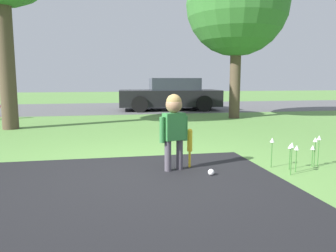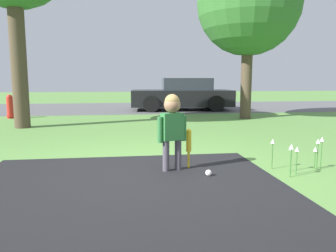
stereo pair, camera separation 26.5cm
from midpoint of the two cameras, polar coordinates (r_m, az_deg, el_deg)
name	(u,v)px [view 2 (the right image)]	position (r m, az deg, el deg)	size (l,w,h in m)	color
ground_plane	(148,174)	(4.24, -1.74, -8.33)	(60.00, 60.00, 0.00)	#5B8C42
street_strip	(130,107)	(14.44, -6.06, 3.23)	(40.00, 6.00, 0.01)	#59595B
child	(172,121)	(4.27, 2.50, 0.80)	(0.40, 0.23, 1.01)	#4C4751
baseball_bat	(189,143)	(4.47, 5.33, -2.92)	(0.07, 0.07, 0.54)	yellow
sports_ball	(209,173)	(4.19, 8.89, -8.08)	(0.08, 0.08, 0.08)	white
fire_hydrant	(10,107)	(11.32, -25.21, 3.05)	(0.26, 0.24, 0.75)	red
parked_car	(182,95)	(13.17, 3.12, 5.42)	(4.06, 2.13, 1.27)	black
tree_near_driveway	(249,4)	(10.75, 14.62, 19.87)	(3.09, 3.09, 5.02)	#4C3D2D
flower_bed	(301,147)	(4.69, 23.72, -3.41)	(0.72, 0.45, 0.44)	#38702D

